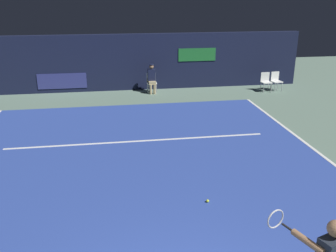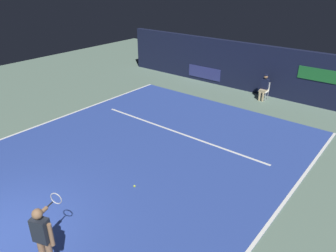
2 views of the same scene
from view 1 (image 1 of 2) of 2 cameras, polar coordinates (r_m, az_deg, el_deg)
The scene contains 9 objects.
ground_plane at distance 9.59m, azimuth -3.55°, elevation -7.28°, with size 32.54×32.54×0.00m, color slate.
court_surface at distance 9.59m, azimuth -3.55°, elevation -7.24°, with size 10.27×12.36×0.01m, color #2D479E.
line_sideline_left at distance 11.20m, azimuth 23.40°, elevation -4.76°, with size 0.10×12.36×0.01m, color white.
line_service at distance 11.54m, azimuth -4.62°, elevation -2.34°, with size 8.01×0.10×0.01m, color white.
back_wall at distance 17.61m, azimuth -6.54°, elevation 9.73°, with size 16.85×0.33×2.60m.
line_judge_on_chair at distance 17.02m, azimuth -2.52°, elevation 7.38°, with size 0.45×0.53×1.32m.
courtside_chair_near at distance 17.91m, azimuth 14.88°, elevation 6.77°, with size 0.45×0.42×0.88m.
courtside_chair_far at distance 18.20m, azimuth 16.36°, elevation 6.83°, with size 0.50×0.48×0.88m.
tennis_ball at distance 8.35m, azimuth 6.13°, elevation -11.43°, with size 0.07×0.07×0.07m, color #CCE033.
Camera 1 is at (-0.75, -3.32, 4.38)m, focal length 39.47 mm.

